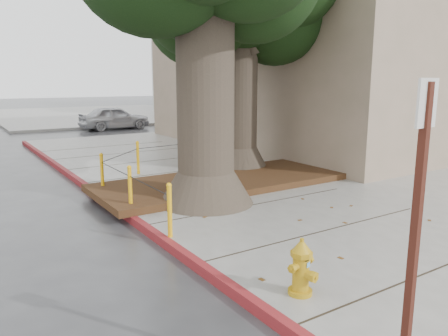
# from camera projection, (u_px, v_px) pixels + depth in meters

# --- Properties ---
(ground) EXTENTS (140.00, 140.00, 0.00)m
(ground) POSITION_uv_depth(u_px,v_px,m) (302.00, 245.00, 7.44)
(ground) COLOR #28282B
(ground) RESTS_ON ground
(sidewalk_main) EXTENTS (16.00, 26.00, 0.15)m
(sidewalk_main) POSITION_uv_depth(u_px,v_px,m) (396.00, 174.00, 12.69)
(sidewalk_main) COLOR slate
(sidewalk_main) RESTS_ON ground
(sidewalk_far) EXTENTS (16.00, 20.00, 0.15)m
(sidewalk_far) POSITION_uv_depth(u_px,v_px,m) (101.00, 114.00, 35.30)
(sidewalk_far) COLOR slate
(sidewalk_far) RESTS_ON ground
(curb_red) EXTENTS (0.14, 26.00, 0.16)m
(curb_red) POSITION_uv_depth(u_px,v_px,m) (136.00, 222.00, 8.42)
(curb_red) COLOR maroon
(curb_red) RESTS_ON ground
(planter_bed) EXTENTS (6.40, 2.60, 0.16)m
(planter_bed) POSITION_uv_depth(u_px,v_px,m) (223.00, 182.00, 11.09)
(planter_bed) COLOR black
(planter_bed) RESTS_ON sidewalk_main
(building_corner) EXTENTS (12.00, 13.00, 10.00)m
(building_corner) POSITION_uv_depth(u_px,v_px,m) (342.00, 27.00, 18.79)
(building_corner) COLOR gray
(building_corner) RESTS_ON ground
(building_side_white) EXTENTS (10.00, 10.00, 9.00)m
(building_side_white) POSITION_uv_depth(u_px,v_px,m) (231.00, 59.00, 36.48)
(building_side_white) COLOR silver
(building_side_white) RESTS_ON ground
(building_side_grey) EXTENTS (12.00, 14.00, 12.00)m
(building_side_grey) POSITION_uv_depth(u_px,v_px,m) (247.00, 48.00, 44.32)
(building_side_grey) COLOR slate
(building_side_grey) RESTS_ON ground
(bollard_ring) EXTENTS (3.79, 5.39, 0.95)m
(bollard_ring) POSITION_uv_depth(u_px,v_px,m) (150.00, 169.00, 10.45)
(bollard_ring) COLOR #F3AB0D
(bollard_ring) RESTS_ON sidewalk_main
(fire_hydrant) EXTENTS (0.39, 0.37, 0.73)m
(fire_hydrant) POSITION_uv_depth(u_px,v_px,m) (301.00, 267.00, 5.35)
(fire_hydrant) COLOR #C09013
(fire_hydrant) RESTS_ON sidewalk_main
(signpost) EXTENTS (0.26, 0.07, 2.62)m
(signpost) POSITION_uv_depth(u_px,v_px,m) (416.00, 227.00, 3.38)
(signpost) COLOR #471911
(signpost) RESTS_ON sidewalk_main
(car_silver) EXTENTS (3.96, 1.70, 1.33)m
(car_silver) POSITION_uv_depth(u_px,v_px,m) (114.00, 118.00, 24.91)
(car_silver) COLOR #B8B8BE
(car_silver) RESTS_ON ground
(car_red) EXTENTS (3.47, 1.34, 1.13)m
(car_red) POSITION_uv_depth(u_px,v_px,m) (236.00, 113.00, 29.95)
(car_red) COLOR maroon
(car_red) RESTS_ON ground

